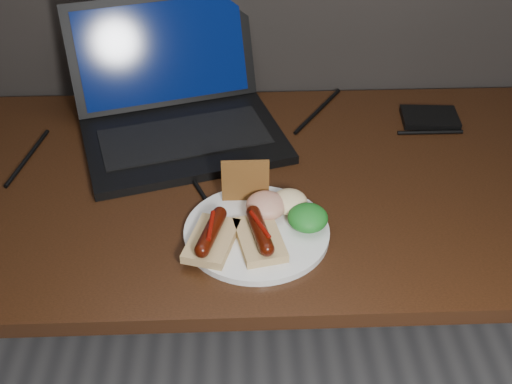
{
  "coord_description": "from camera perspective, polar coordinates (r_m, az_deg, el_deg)",
  "views": [
    {
      "loc": [
        0.01,
        0.38,
        1.48
      ],
      "look_at": [
        0.04,
        1.25,
        0.82
      ],
      "focal_mm": 45.0,
      "sensor_mm": 36.0,
      "label": 1
    }
  ],
  "objects": [
    {
      "name": "hard_drive",
      "position": [
        1.47,
        15.18,
        6.39
      ],
      "size": [
        0.13,
        0.09,
        0.02
      ],
      "primitive_type": "cube",
      "rotation": [
        0.0,
        0.0,
        -0.08
      ],
      "color": "black",
      "rests_on": "desk"
    },
    {
      "name": "bread_sausage_center",
      "position": [
        1.07,
        0.34,
        -3.88
      ],
      "size": [
        0.09,
        0.13,
        0.04
      ],
      "color": "tan",
      "rests_on": "plate"
    },
    {
      "name": "desk_cables",
      "position": [
        1.34,
        -1.84,
        4.45
      ],
      "size": [
        0.93,
        0.43,
        0.01
      ],
      "color": "black",
      "rests_on": "desk"
    },
    {
      "name": "coleslaw_mound",
      "position": [
        1.14,
        2.99,
        -0.86
      ],
      "size": [
        0.06,
        0.06,
        0.04
      ],
      "primitive_type": "ellipsoid",
      "color": "#F0E6CF",
      "rests_on": "plate"
    },
    {
      "name": "bread_sausage_left",
      "position": [
        1.07,
        -3.99,
        -3.98
      ],
      "size": [
        0.1,
        0.13,
        0.04
      ],
      "color": "tan",
      "rests_on": "plate"
    },
    {
      "name": "crispbread",
      "position": [
        1.15,
        -0.95,
        1.02
      ],
      "size": [
        0.09,
        0.01,
        0.08
      ],
      "primitive_type": "cube",
      "color": "brown",
      "rests_on": "plate"
    },
    {
      "name": "plate",
      "position": [
        1.11,
        0.06,
        -3.56
      ],
      "size": [
        0.27,
        0.27,
        0.01
      ],
      "primitive_type": "cylinder",
      "rotation": [
        0.0,
        0.0,
        0.08
      ],
      "color": "silver",
      "rests_on": "desk"
    },
    {
      "name": "salsa_mound",
      "position": [
        1.13,
        0.9,
        -1.21
      ],
      "size": [
        0.07,
        0.07,
        0.04
      ],
      "primitive_type": "ellipsoid",
      "color": "maroon",
      "rests_on": "plate"
    },
    {
      "name": "desk",
      "position": [
        1.29,
        -2.18,
        -2.11
      ],
      "size": [
        1.4,
        0.7,
        0.75
      ],
      "color": "#341A0D",
      "rests_on": "ground"
    },
    {
      "name": "laptop",
      "position": [
        1.38,
        -7.05,
        7.31
      ],
      "size": [
        0.49,
        0.46,
        0.25
      ],
      "color": "black",
      "rests_on": "desk"
    },
    {
      "name": "salad_greens",
      "position": [
        1.1,
        4.62,
        -2.3
      ],
      "size": [
        0.07,
        0.07,
        0.04
      ],
      "primitive_type": "ellipsoid",
      "color": "#105316",
      "rests_on": "plate"
    }
  ]
}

